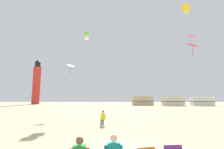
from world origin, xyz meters
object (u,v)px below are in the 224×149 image
object	(u,v)px
kite_diamond_scarlet	(193,48)
kite_box_lime	(87,36)
kite_diamond_rainbow	(192,39)
rv_van_tan	(142,101)
rv_van_cream	(173,101)
kite_tube_gold	(186,8)
kite_diamond_blue	(71,67)
kite_flyer_standing	(103,117)
lighthouse_distant	(37,83)
rv_van_white	(202,101)

from	to	relation	value
kite_diamond_scarlet	kite_box_lime	xyz separation A→B (m)	(-12.27, 9.70, 4.86)
kite_diamond_rainbow	kite_box_lime	bearing A→B (deg)	155.13
rv_van_tan	rv_van_cream	bearing A→B (deg)	-24.78
kite_diamond_scarlet	rv_van_tan	bearing A→B (deg)	87.21
kite_diamond_scarlet	kite_box_lime	size ratio (longest dim) A/B	0.61
kite_diamond_rainbow	rv_van_tan	xyz separation A→B (m)	(0.18, 33.70, -7.99)
kite_diamond_rainbow	kite_tube_gold	bearing A→B (deg)	-122.05
kite_diamond_rainbow	kite_diamond_blue	xyz separation A→B (m)	(-15.53, 3.24, -2.99)
kite_tube_gold	rv_van_tan	size ratio (longest dim) A/B	1.82
kite_box_lime	rv_van_tan	xyz separation A→B (m)	(14.07, 27.26, -10.73)
kite_flyer_standing	kite_box_lime	distance (m)	17.13
kite_flyer_standing	rv_van_cream	world-z (taller)	rv_van_cream
lighthouse_distant	rv_van_cream	world-z (taller)	lighthouse_distant
kite_box_lime	rv_van_tan	world-z (taller)	kite_box_lime
kite_box_lime	lighthouse_distant	distance (m)	44.68
kite_box_lime	rv_van_tan	bearing A→B (deg)	62.71
kite_tube_gold	rv_van_cream	size ratio (longest dim) A/B	1.85
kite_box_lime	lighthouse_distant	size ratio (longest dim) A/B	0.76
kite_diamond_scarlet	rv_van_white	distance (m)	39.34
kite_tube_gold	rv_van_tan	bearing A→B (deg)	86.15
kite_flyer_standing	rv_van_cream	distance (m)	41.20
rv_van_cream	kite_tube_gold	bearing A→B (deg)	-108.38
rv_van_white	rv_van_cream	bearing A→B (deg)	-177.95
kite_box_lime	kite_tube_gold	bearing A→B (deg)	-41.40
kite_flyer_standing	kite_tube_gold	world-z (taller)	kite_tube_gold
kite_flyer_standing	kite_diamond_scarlet	bearing A→B (deg)	-179.00
kite_flyer_standing	kite_diamond_scarlet	size ratio (longest dim) A/B	0.15
rv_van_cream	rv_van_white	distance (m)	8.81
kite_flyer_standing	kite_diamond_blue	xyz separation A→B (m)	(-4.83, 9.09, 5.77)
kite_flyer_standing	kite_diamond_scarlet	distance (m)	11.54
kite_diamond_rainbow	kite_tube_gold	distance (m)	4.81
rv_van_tan	rv_van_cream	size ratio (longest dim) A/B	1.02
lighthouse_distant	kite_diamond_blue	bearing A→B (deg)	-61.61
kite_diamond_rainbow	kite_diamond_scarlet	bearing A→B (deg)	-116.44
kite_diamond_rainbow	lighthouse_distant	distance (m)	57.95
kite_box_lime	rv_van_cream	bearing A→B (deg)	47.10
kite_diamond_blue	lighthouse_distant	world-z (taller)	lighthouse_distant
kite_diamond_rainbow	kite_box_lime	xyz separation A→B (m)	(-13.89, 6.44, 2.74)
kite_diamond_scarlet	rv_van_white	size ratio (longest dim) A/B	1.19
kite_box_lime	rv_van_tan	distance (m)	32.50
kite_diamond_rainbow	kite_diamond_scarlet	size ratio (longest dim) A/B	1.29
kite_flyer_standing	kite_diamond_rainbow	world-z (taller)	kite_diamond_rainbow
rv_van_tan	rv_van_white	xyz separation A→B (m)	(17.17, -3.01, 0.00)
kite_diamond_scarlet	lighthouse_distant	size ratio (longest dim) A/B	0.46
kite_diamond_rainbow	lighthouse_distant	world-z (taller)	lighthouse_distant
kite_tube_gold	rv_van_tan	world-z (taller)	kite_tube_gold
kite_tube_gold	lighthouse_distant	world-z (taller)	lighthouse_distant
rv_van_cream	rv_van_white	xyz separation A→B (m)	(8.81, 0.12, 0.00)
kite_flyer_standing	kite_diamond_blue	distance (m)	11.80
kite_tube_gold	kite_box_lime	xyz separation A→B (m)	(-11.55, 10.18, 0.82)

